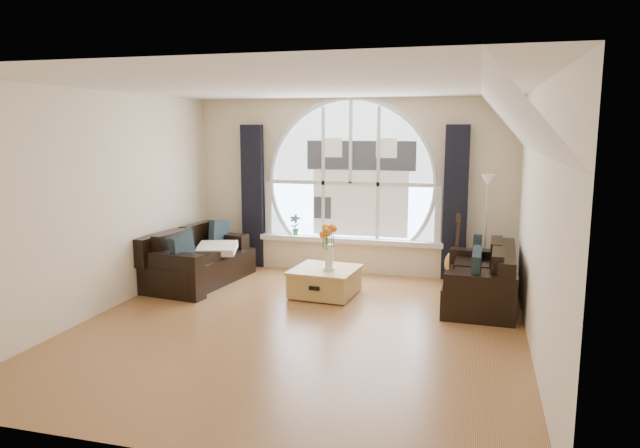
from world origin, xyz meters
The scene contains 21 objects.
ground centered at (0.00, 0.00, 0.00)m, with size 5.00×5.50×0.01m, color brown.
ceiling centered at (0.00, 0.00, 2.70)m, with size 5.00×5.50×0.01m, color silver.
wall_back centered at (0.00, 2.75, 1.35)m, with size 5.00×0.01×2.70m, color beige.
wall_front centered at (0.00, -2.75, 1.35)m, with size 5.00×0.01×2.70m, color beige.
wall_left centered at (-2.50, 0.00, 1.35)m, with size 0.01×5.50×2.70m, color beige.
wall_right centered at (2.50, 0.00, 1.35)m, with size 0.01×5.50×2.70m, color beige.
attic_slope centered at (2.20, 0.00, 2.35)m, with size 0.92×5.50×0.72m, color silver.
arched_window centered at (0.00, 2.72, 1.62)m, with size 2.60×0.06×2.15m, color silver.
window_sill centered at (0.00, 2.65, 0.51)m, with size 2.90×0.22×0.08m, color white.
window_frame centered at (0.00, 2.69, 1.62)m, with size 2.76×0.08×2.15m, color white.
neighbor_house centered at (0.15, 2.71, 1.50)m, with size 1.70×0.02×1.50m, color silver.
curtain_left centered at (-1.60, 2.63, 1.15)m, with size 0.35×0.12×2.30m, color black.
curtain_right centered at (1.60, 2.63, 1.15)m, with size 0.35×0.12×2.30m, color black.
sofa_left centered at (-1.98, 1.43, 0.40)m, with size 0.88×1.76×0.78m, color black.
sofa_right centered at (1.99, 1.43, 0.40)m, with size 0.83×1.66×0.74m, color black.
coffee_chest centered at (-0.04, 1.30, 0.21)m, with size 0.84×0.84×0.41m, color #A98645.
throw_blanket centered at (-1.75, 1.57, 0.50)m, with size 0.55×0.55×0.10m, color silver.
vase_flowers centered at (0.03, 1.24, 0.76)m, with size 0.24×0.24×0.70m, color white.
floor_lamp centered at (2.04, 2.46, 0.80)m, with size 0.24×0.24×1.60m, color #B2B2B2.
guitar centered at (1.66, 2.35, 0.53)m, with size 0.36×0.24×1.06m, color brown.
potted_plant centered at (-0.89, 2.65, 0.72)m, with size 0.18×0.12×0.33m, color #1E6023.
Camera 1 is at (1.91, -6.09, 2.27)m, focal length 32.59 mm.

